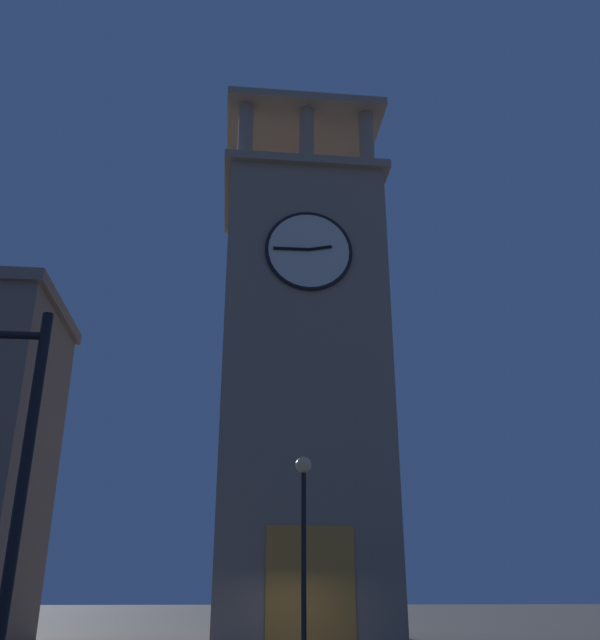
# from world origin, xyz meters

# --- Properties ---
(clocktower) EXTENTS (7.54, 6.92, 25.62)m
(clocktower) POSITION_xyz_m (-0.59, -5.79, 10.48)
(clocktower) COLOR gray
(clocktower) RESTS_ON ground_plane
(street_lamp) EXTENTS (0.44, 0.44, 5.22)m
(street_lamp) POSITION_xyz_m (0.39, 4.16, 3.63)
(street_lamp) COLOR black
(street_lamp) RESTS_ON ground_plane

